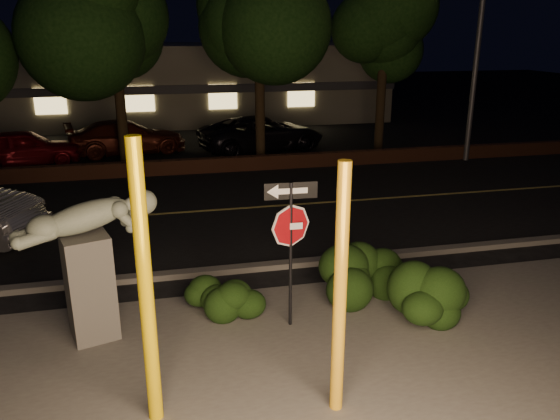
{
  "coord_description": "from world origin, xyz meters",
  "views": [
    {
      "loc": [
        -1.31,
        -7.25,
        4.69
      ],
      "look_at": [
        0.78,
        1.91,
        1.6
      ],
      "focal_mm": 35.0,
      "sensor_mm": 36.0,
      "label": 1
    }
  ],
  "objects_px": {
    "yellow_pole_left": "(146,289)",
    "parked_car_dark": "(262,134)",
    "signpost": "(291,226)",
    "parked_car_darkred": "(127,137)",
    "sculpture": "(89,253)",
    "parked_car_red": "(24,148)",
    "yellow_pole_right": "(340,294)"
  },
  "relations": [
    {
      "from": "yellow_pole_left",
      "to": "sculpture",
      "type": "distance_m",
      "value": 2.44
    },
    {
      "from": "yellow_pole_right",
      "to": "parked_car_dark",
      "type": "bearing_deg",
      "value": 82.38
    },
    {
      "from": "yellow_pole_right",
      "to": "parked_car_red",
      "type": "xyz_separation_m",
      "value": [
        -6.76,
        15.4,
        -0.99
      ]
    },
    {
      "from": "yellow_pole_left",
      "to": "signpost",
      "type": "height_order",
      "value": "yellow_pole_left"
    },
    {
      "from": "signpost",
      "to": "parked_car_darkred",
      "type": "height_order",
      "value": "signpost"
    },
    {
      "from": "parked_car_red",
      "to": "parked_car_dark",
      "type": "relative_size",
      "value": 0.76
    },
    {
      "from": "sculpture",
      "to": "parked_car_red",
      "type": "xyz_separation_m",
      "value": [
        -3.57,
        12.84,
        -0.77
      ]
    },
    {
      "from": "sculpture",
      "to": "parked_car_red",
      "type": "bearing_deg",
      "value": 88.89
    },
    {
      "from": "parked_car_dark",
      "to": "sculpture",
      "type": "bearing_deg",
      "value": 145.04
    },
    {
      "from": "parked_car_dark",
      "to": "parked_car_red",
      "type": "bearing_deg",
      "value": 80.66
    },
    {
      "from": "signpost",
      "to": "sculpture",
      "type": "distance_m",
      "value": 3.15
    },
    {
      "from": "yellow_pole_right",
      "to": "parked_car_dark",
      "type": "distance_m",
      "value": 16.2
    },
    {
      "from": "yellow_pole_right",
      "to": "parked_car_red",
      "type": "distance_m",
      "value": 16.85
    },
    {
      "from": "yellow_pole_left",
      "to": "yellow_pole_right",
      "type": "xyz_separation_m",
      "value": [
        2.29,
        -0.32,
        -0.16
      ]
    },
    {
      "from": "signpost",
      "to": "parked_car_red",
      "type": "height_order",
      "value": "signpost"
    },
    {
      "from": "yellow_pole_left",
      "to": "parked_car_dark",
      "type": "xyz_separation_m",
      "value": [
        4.44,
        15.71,
        -1.11
      ]
    },
    {
      "from": "sculpture",
      "to": "parked_car_dark",
      "type": "bearing_deg",
      "value": 51.75
    },
    {
      "from": "yellow_pole_right",
      "to": "parked_car_darkred",
      "type": "height_order",
      "value": "yellow_pole_right"
    },
    {
      "from": "parked_car_red",
      "to": "parked_car_dark",
      "type": "distance_m",
      "value": 8.93
    },
    {
      "from": "signpost",
      "to": "parked_car_darkred",
      "type": "bearing_deg",
      "value": 104.51
    },
    {
      "from": "sculpture",
      "to": "parked_car_red",
      "type": "relative_size",
      "value": 0.6
    },
    {
      "from": "yellow_pole_right",
      "to": "parked_car_darkred",
      "type": "xyz_separation_m",
      "value": [
        -3.21,
        16.64,
        -0.99
      ]
    },
    {
      "from": "yellow_pole_left",
      "to": "parked_car_darkred",
      "type": "distance_m",
      "value": 16.38
    },
    {
      "from": "signpost",
      "to": "sculpture",
      "type": "xyz_separation_m",
      "value": [
        -3.11,
        0.38,
        -0.33
      ]
    },
    {
      "from": "sculpture",
      "to": "parked_car_dark",
      "type": "distance_m",
      "value": 14.5
    },
    {
      "from": "yellow_pole_left",
      "to": "parked_car_dark",
      "type": "height_order",
      "value": "yellow_pole_left"
    },
    {
      "from": "signpost",
      "to": "parked_car_dark",
      "type": "xyz_separation_m",
      "value": [
        2.22,
        13.85,
        -1.05
      ]
    },
    {
      "from": "parked_car_red",
      "to": "parked_car_dark",
      "type": "xyz_separation_m",
      "value": [
        8.9,
        0.63,
        0.05
      ]
    },
    {
      "from": "sculpture",
      "to": "parked_car_red",
      "type": "distance_m",
      "value": 13.35
    },
    {
      "from": "yellow_pole_left",
      "to": "sculpture",
      "type": "height_order",
      "value": "yellow_pole_left"
    },
    {
      "from": "yellow_pole_right",
      "to": "signpost",
      "type": "distance_m",
      "value": 2.18
    },
    {
      "from": "sculpture",
      "to": "yellow_pole_left",
      "type": "bearing_deg",
      "value": -84.85
    }
  ]
}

